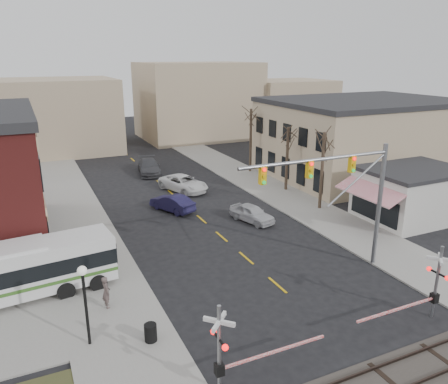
# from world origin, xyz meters

# --- Properties ---
(ground) EXTENTS (160.00, 160.00, 0.00)m
(ground) POSITION_xyz_m (0.00, 0.00, 0.00)
(ground) COLOR black
(ground) RESTS_ON ground
(sidewalk_west) EXTENTS (5.00, 60.00, 0.12)m
(sidewalk_west) POSITION_xyz_m (-9.50, 20.00, 0.06)
(sidewalk_west) COLOR gray
(sidewalk_west) RESTS_ON ground
(sidewalk_east) EXTENTS (5.00, 60.00, 0.12)m
(sidewalk_east) POSITION_xyz_m (9.50, 20.00, 0.06)
(sidewalk_east) COLOR gray
(sidewalk_east) RESTS_ON ground
(tan_building) EXTENTS (20.30, 15.30, 8.50)m
(tan_building) POSITION_xyz_m (22.00, 20.00, 4.26)
(tan_building) COLOR tan
(tan_building) RESTS_ON ground
(awning_shop) EXTENTS (9.74, 6.20, 4.30)m
(awning_shop) POSITION_xyz_m (15.97, 7.00, 2.16)
(awning_shop) COLOR beige
(awning_shop) RESTS_ON ground
(tree_east_a) EXTENTS (0.28, 0.28, 6.75)m
(tree_east_a) POSITION_xyz_m (10.50, 12.00, 3.50)
(tree_east_a) COLOR #382B21
(tree_east_a) RESTS_ON sidewalk_east
(tree_east_b) EXTENTS (0.28, 0.28, 6.30)m
(tree_east_b) POSITION_xyz_m (10.80, 18.00, 3.27)
(tree_east_b) COLOR #382B21
(tree_east_b) RESTS_ON sidewalk_east
(tree_east_c) EXTENTS (0.28, 0.28, 7.20)m
(tree_east_c) POSITION_xyz_m (11.00, 26.00, 3.72)
(tree_east_c) COLOR #382B21
(tree_east_c) RESTS_ON sidewalk_east
(transit_bus) EXTENTS (12.22, 3.83, 3.09)m
(transit_bus) POSITION_xyz_m (-14.64, 6.65, 1.75)
(transit_bus) COLOR silver
(transit_bus) RESTS_ON ground
(traffic_signal_mast) EXTENTS (10.10, 0.30, 8.00)m
(traffic_signal_mast) POSITION_xyz_m (4.36, 1.76, 5.75)
(traffic_signal_mast) COLOR gray
(traffic_signal_mast) RESTS_ON ground
(rr_crossing_west) EXTENTS (5.60, 1.36, 4.00)m
(rr_crossing_west) POSITION_xyz_m (-6.26, -4.39, 1.97)
(rr_crossing_west) COLOR gray
(rr_crossing_west) RESTS_ON ground
(rr_crossing_east) EXTENTS (5.60, 1.36, 4.00)m
(rr_crossing_east) POSITION_xyz_m (5.19, -4.17, 1.97)
(rr_crossing_east) COLOR gray
(rr_crossing_east) RESTS_ON ground
(street_lamp) EXTENTS (0.44, 0.44, 4.03)m
(street_lamp) POSITION_xyz_m (-11.00, 0.87, 3.02)
(street_lamp) COLOR black
(street_lamp) RESTS_ON sidewalk_west
(trash_bin) EXTENTS (0.60, 0.60, 0.87)m
(trash_bin) POSITION_xyz_m (-8.33, -0.12, 0.55)
(trash_bin) COLOR black
(trash_bin) RESTS_ON sidewalk_west
(car_a) EXTENTS (2.81, 4.44, 1.41)m
(car_a) POSITION_xyz_m (3.60, 11.87, 0.70)
(car_a) COLOR #B7B7BC
(car_a) RESTS_ON ground
(car_b) EXTENTS (3.24, 4.67, 1.46)m
(car_b) POSITION_xyz_m (-1.52, 17.07, 0.73)
(car_b) COLOR #1A173A
(car_b) RESTS_ON ground
(car_c) EXTENTS (4.40, 6.16, 1.56)m
(car_c) POSITION_xyz_m (1.41, 22.27, 0.78)
(car_c) COLOR silver
(car_c) RESTS_ON ground
(car_d) EXTENTS (3.29, 6.02, 1.65)m
(car_d) POSITION_xyz_m (0.07, 30.18, 0.83)
(car_d) COLOR #3D3E42
(car_d) RESTS_ON ground
(pedestrian_near) EXTENTS (0.48, 0.69, 1.80)m
(pedestrian_near) POSITION_xyz_m (-9.65, 3.70, 1.02)
(pedestrian_near) COLOR #584846
(pedestrian_near) RESTS_ON sidewalk_west
(pedestrian_far) EXTENTS (1.11, 1.03, 1.83)m
(pedestrian_far) POSITION_xyz_m (-10.35, 8.01, 1.03)
(pedestrian_far) COLOR #3A3B65
(pedestrian_far) RESTS_ON sidewalk_west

